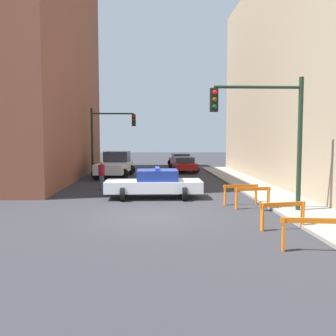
# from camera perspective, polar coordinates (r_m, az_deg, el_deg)

# --- Properties ---
(ground_plane) EXTENTS (120.00, 120.00, 0.00)m
(ground_plane) POSITION_cam_1_polar(r_m,az_deg,el_deg) (14.28, -2.88, -7.42)
(ground_plane) COLOR #2D2D33
(sidewalk_right) EXTENTS (2.40, 44.00, 0.12)m
(sidewalk_right) POSITION_cam_1_polar(r_m,az_deg,el_deg) (15.54, 20.80, -6.50)
(sidewalk_right) COLOR gray
(sidewalk_right) RESTS_ON ground_plane
(traffic_light_near) EXTENTS (3.64, 0.35, 5.20)m
(traffic_light_near) POSITION_cam_1_polar(r_m,az_deg,el_deg) (15.14, 15.39, 6.56)
(traffic_light_near) COLOR black
(traffic_light_near) RESTS_ON sidewalk_right
(traffic_light_far) EXTENTS (3.44, 0.35, 5.20)m
(traffic_light_far) POSITION_cam_1_polar(r_m,az_deg,el_deg) (29.21, -9.37, 5.44)
(traffic_light_far) COLOR black
(traffic_light_far) RESTS_ON ground_plane
(police_car) EXTENTS (4.71, 2.37, 1.52)m
(police_car) POSITION_cam_1_polar(r_m,az_deg,el_deg) (18.43, -2.07, -2.38)
(police_car) COLOR white
(police_car) RESTS_ON ground_plane
(white_truck) EXTENTS (2.97, 5.57, 1.90)m
(white_truck) POSITION_cam_1_polar(r_m,az_deg,el_deg) (28.58, -8.06, 0.47)
(white_truck) COLOR silver
(white_truck) RESTS_ON ground_plane
(parked_car_near) EXTENTS (2.43, 4.39, 1.31)m
(parked_car_near) POSITION_cam_1_polar(r_m,az_deg,el_deg) (32.13, 2.39, 0.57)
(parked_car_near) COLOR maroon
(parked_car_near) RESTS_ON ground_plane
(parked_car_mid) EXTENTS (2.51, 4.43, 1.31)m
(parked_car_mid) POSITION_cam_1_polar(r_m,az_deg,el_deg) (38.34, 1.88, 1.24)
(parked_car_mid) COLOR maroon
(parked_car_mid) RESTS_ON ground_plane
(pedestrian_crossing) EXTENTS (0.43, 0.43, 1.66)m
(pedestrian_crossing) POSITION_cam_1_polar(r_m,az_deg,el_deg) (21.63, -10.08, -1.03)
(pedestrian_crossing) COLOR #474C66
(pedestrian_crossing) RESTS_ON ground_plane
(barrier_front) EXTENTS (1.59, 0.35, 0.90)m
(barrier_front) POSITION_cam_1_polar(r_m,az_deg,el_deg) (10.58, 21.03, -8.62)
(barrier_front) COLOR orange
(barrier_front) RESTS_ON ground_plane
(barrier_mid) EXTENTS (1.59, 0.41, 0.90)m
(barrier_mid) POSITION_cam_1_polar(r_m,az_deg,el_deg) (12.74, 17.09, -6.27)
(barrier_mid) COLOR orange
(barrier_mid) RESTS_ON ground_plane
(barrier_back) EXTENTS (1.59, 0.38, 0.90)m
(barrier_back) POSITION_cam_1_polar(r_m,az_deg,el_deg) (16.13, 12.76, -3.89)
(barrier_back) COLOR orange
(barrier_back) RESTS_ON ground_plane
(barrier_corner) EXTENTS (1.60, 0.32, 0.90)m
(barrier_corner) POSITION_cam_1_polar(r_m,az_deg,el_deg) (16.93, 11.01, -3.46)
(barrier_corner) COLOR orange
(barrier_corner) RESTS_ON ground_plane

